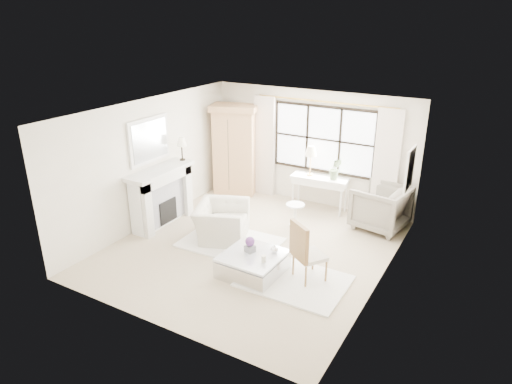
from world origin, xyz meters
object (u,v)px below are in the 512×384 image
console_table (319,193)px  club_armchair (222,222)px  armoire (235,149)px  coffee_table (253,264)px

console_table → club_armchair: size_ratio=1.19×
console_table → club_armchair: bearing=-120.0°
armoire → club_armchair: (1.14, -2.32, -0.78)m
console_table → club_armchair: 2.61m
armoire → console_table: bearing=-16.5°
console_table → coffee_table: bearing=-92.5°
armoire → club_armchair: size_ratio=2.01×
armoire → coffee_table: bearing=-70.7°
armoire → coffee_table: armoire is taller
armoire → club_armchair: bearing=-81.3°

